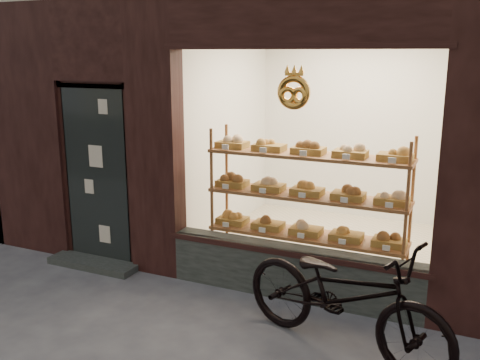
% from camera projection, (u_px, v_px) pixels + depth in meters
% --- Properties ---
extents(display_shelf, '(2.20, 0.45, 1.70)m').
position_uv_depth(display_shelf, '(307.00, 207.00, 5.84)').
color(display_shelf, brown).
rests_on(display_shelf, ground).
extents(bicycle, '(2.10, 1.25, 1.04)m').
position_uv_depth(bicycle, '(344.00, 295.00, 4.52)').
color(bicycle, black).
rests_on(bicycle, ground).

